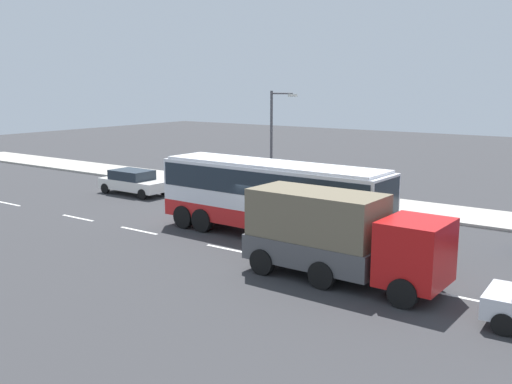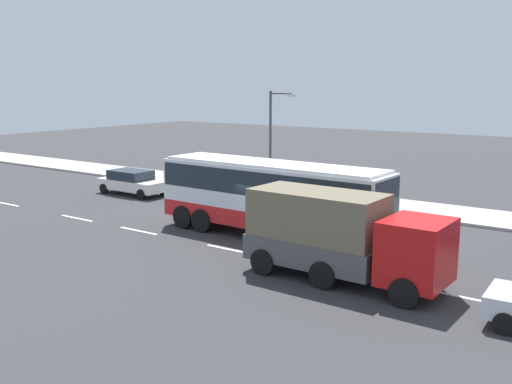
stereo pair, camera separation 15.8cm
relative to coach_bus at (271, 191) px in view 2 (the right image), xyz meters
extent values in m
plane|color=#333335|center=(0.18, -0.30, -2.11)|extent=(120.00, 120.00, 0.00)
cube|color=#A8A399|center=(0.18, 9.17, -2.03)|extent=(80.00, 4.00, 0.15)
cube|color=white|center=(-16.63, -2.68, -2.10)|extent=(2.40, 0.16, 0.01)
cube|color=white|center=(-10.27, -2.68, -2.10)|extent=(2.40, 0.16, 0.01)
cube|color=white|center=(-5.75, -2.68, -2.10)|extent=(2.40, 0.16, 0.01)
cube|color=white|center=(-0.30, -2.68, -2.10)|extent=(2.40, 0.16, 0.01)
cube|color=white|center=(3.48, -2.68, -2.10)|extent=(2.40, 0.16, 0.01)
cube|color=white|center=(9.34, -2.68, -2.10)|extent=(2.40, 0.16, 0.01)
cube|color=red|center=(0.00, 0.00, -1.17)|extent=(11.12, 2.78, 0.77)
cube|color=silver|center=(0.00, 0.00, 0.19)|extent=(11.12, 2.78, 1.96)
cube|color=#1E2833|center=(0.00, 0.00, 0.48)|extent=(10.90, 2.81, 1.08)
cube|color=#1E2833|center=(5.48, -0.15, 0.29)|extent=(0.18, 2.28, 1.57)
cube|color=silver|center=(0.00, 0.00, 1.23)|extent=(10.67, 2.62, 0.12)
cylinder|color=black|center=(3.96, 1.08, -1.56)|extent=(1.11, 0.33, 1.10)
cylinder|color=black|center=(3.89, -1.30, -1.56)|extent=(1.11, 0.33, 1.10)
cylinder|color=black|center=(-3.09, 1.27, -1.56)|extent=(1.11, 0.33, 1.10)
cylinder|color=black|center=(-3.16, -1.10, -1.56)|extent=(1.11, 0.33, 1.10)
cylinder|color=black|center=(-4.29, 1.31, -1.56)|extent=(1.11, 0.33, 1.10)
cylinder|color=black|center=(-4.36, -1.07, -1.56)|extent=(1.11, 0.33, 1.10)
cube|color=red|center=(7.96, -3.54, -0.58)|extent=(2.04, 2.35, 2.09)
cube|color=#4C4C4F|center=(4.28, -3.46, -1.18)|extent=(5.02, 2.42, 0.90)
cube|color=#6B604C|center=(4.28, -3.46, 0.13)|extent=(4.82, 2.32, 1.71)
cylinder|color=black|center=(8.08, -2.44, -1.63)|extent=(0.97, 0.30, 0.96)
cylinder|color=black|center=(8.03, -4.65, -1.63)|extent=(0.97, 0.30, 0.96)
cylinder|color=black|center=(5.19, -2.38, -1.63)|extent=(0.97, 0.30, 0.96)
cylinder|color=black|center=(5.15, -4.59, -1.63)|extent=(0.97, 0.30, 0.96)
cylinder|color=black|center=(2.71, -2.32, -1.63)|extent=(0.97, 0.30, 0.96)
cylinder|color=black|center=(2.67, -4.53, -1.63)|extent=(0.97, 0.30, 0.96)
cube|color=white|center=(-12.77, 3.57, -1.48)|extent=(4.67, 1.91, 0.62)
cube|color=#1E2833|center=(-12.95, 3.57, -0.88)|extent=(2.57, 1.75, 0.58)
cylinder|color=black|center=(-11.08, 4.47, -1.79)|extent=(0.64, 0.20, 0.64)
cylinder|color=black|center=(-11.09, 2.66, -1.79)|extent=(0.64, 0.20, 0.64)
cylinder|color=black|center=(-14.44, 4.49, -1.79)|extent=(0.64, 0.20, 0.64)
cylinder|color=black|center=(-14.45, 2.68, -1.79)|extent=(0.64, 0.20, 0.64)
cylinder|color=black|center=(11.02, -4.93, -1.79)|extent=(0.65, 0.23, 0.64)
cylinder|color=#38334C|center=(-0.28, 9.27, -1.54)|extent=(0.14, 0.14, 0.84)
cylinder|color=#38334C|center=(-0.22, 9.12, -1.54)|extent=(0.14, 0.14, 0.84)
cylinder|color=#B2333F|center=(-0.25, 9.20, -0.80)|extent=(0.32, 0.32, 0.63)
sphere|color=brown|center=(-0.25, 9.20, -0.37)|extent=(0.23, 0.23, 0.23)
cylinder|color=#47474C|center=(-5.23, 7.75, 1.18)|extent=(0.16, 0.16, 6.28)
cylinder|color=#47474C|center=(-4.49, 7.75, 4.17)|extent=(1.47, 0.10, 0.10)
cube|color=silver|center=(-3.76, 7.75, 4.07)|extent=(0.50, 0.24, 0.16)
camera|label=1|loc=(14.16, -21.06, 4.72)|focal=40.59mm
camera|label=2|loc=(14.03, -21.15, 4.72)|focal=40.59mm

